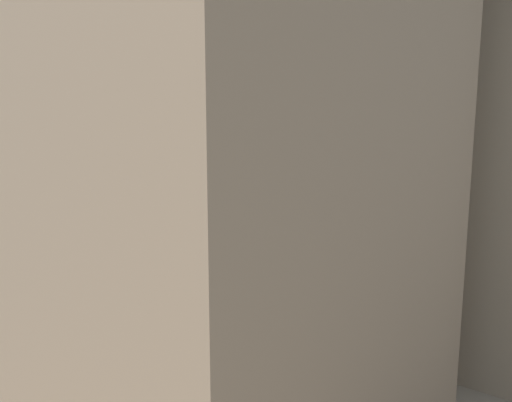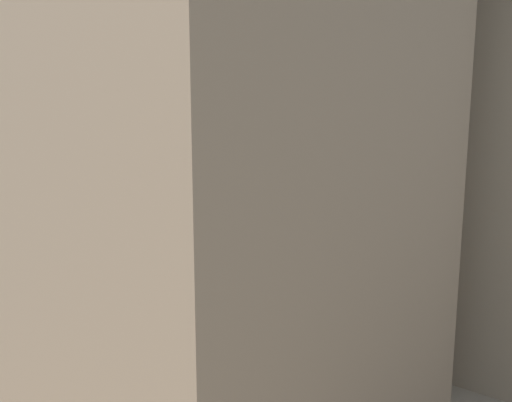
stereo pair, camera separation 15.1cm
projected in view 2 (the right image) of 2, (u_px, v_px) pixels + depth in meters
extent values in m
cube|color=#33281E|center=(425.00, 148.00, 45.43)|extent=(2.22, 4.06, 0.24)
cube|color=#33281E|center=(423.00, 148.00, 43.69)|extent=(0.91, 0.62, 0.22)
cube|color=#33281E|center=(428.00, 141.00, 47.08)|extent=(0.91, 0.62, 0.22)
cube|color=#33281E|center=(432.00, 146.00, 45.26)|extent=(1.25, 3.30, 0.08)
cube|color=#33281E|center=(419.00, 145.00, 45.53)|extent=(1.25, 3.30, 0.08)
ellipsoid|color=brown|center=(425.00, 143.00, 45.36)|extent=(1.18, 1.39, 0.46)
cube|color=brown|center=(449.00, 193.00, 30.91)|extent=(1.23, 3.58, 0.19)
cube|color=brown|center=(460.00, 183.00, 32.18)|extent=(0.82, 0.44, 0.17)
cube|color=brown|center=(438.00, 195.00, 29.55)|extent=(0.82, 0.44, 0.17)
cube|color=brown|center=(441.00, 189.00, 31.09)|extent=(0.39, 3.00, 0.08)
cube|color=brown|center=(458.00, 191.00, 30.67)|extent=(0.39, 3.00, 0.08)
ellipsoid|color=brown|center=(449.00, 186.00, 30.84)|extent=(0.89, 1.17, 0.43)
cube|color=#33281E|center=(402.00, 138.00, 51.22)|extent=(1.86, 5.52, 0.21)
cube|color=#33281E|center=(392.00, 139.00, 48.99)|extent=(0.94, 0.50, 0.19)
cube|color=#33281E|center=(413.00, 132.00, 53.35)|extent=(0.94, 0.50, 0.19)
cube|color=#33281E|center=(408.00, 136.00, 50.97)|extent=(0.88, 4.88, 0.08)
cube|color=#33281E|center=(397.00, 135.00, 51.40)|extent=(0.88, 4.88, 0.08)
cube|color=#423328|center=(128.00, 322.00, 15.87)|extent=(2.24, 5.66, 0.29)
cube|color=#423328|center=(222.00, 288.00, 17.37)|extent=(0.87, 0.55, 0.26)
cube|color=#423328|center=(13.00, 339.00, 14.25)|extent=(0.87, 0.55, 0.26)
cube|color=#423328|center=(120.00, 309.00, 16.15)|extent=(1.33, 4.97, 0.08)
cube|color=#423328|center=(136.00, 320.00, 15.51)|extent=(1.33, 4.97, 0.08)
ellipsoid|color=#4C6B42|center=(127.00, 307.00, 15.79)|extent=(1.06, 1.30, 0.45)
cube|color=brown|center=(511.00, 165.00, 36.38)|extent=(0.86, 0.44, 0.27)
cube|color=brown|center=(512.00, 162.00, 38.25)|extent=(0.45, 3.77, 0.08)
cube|color=brown|center=(296.00, 256.00, 21.04)|extent=(1.93, 4.19, 0.26)
cube|color=brown|center=(319.00, 235.00, 22.62)|extent=(1.08, 0.56, 0.23)
cube|color=brown|center=(269.00, 265.00, 19.37)|extent=(1.08, 0.56, 0.23)
cube|color=brown|center=(281.00, 249.00, 21.25)|extent=(0.79, 3.49, 0.08)
cube|color=brown|center=(312.00, 253.00, 20.77)|extent=(0.79, 3.49, 0.08)
cube|color=#75604C|center=(204.00, 190.00, 9.12)|extent=(5.02, 5.57, 7.80)
cube|color=brown|center=(78.00, 246.00, 11.15)|extent=(0.70, 5.57, 0.16)
cube|color=brown|center=(69.00, 86.00, 10.60)|extent=(0.70, 5.57, 0.16)
cube|color=gray|center=(444.00, 142.00, 14.08)|extent=(5.85, 5.40, 7.80)
cube|color=#6E6151|center=(313.00, 185.00, 16.37)|extent=(0.70, 5.40, 0.16)
cube|color=#6E6151|center=(315.00, 75.00, 15.82)|extent=(0.70, 5.40, 0.16)
cube|color=#4D4135|center=(439.00, 152.00, 21.88)|extent=(0.70, 7.47, 0.16)
cube|color=#4D4135|center=(444.00, 70.00, 21.32)|extent=(0.70, 7.47, 0.16)
cylinder|color=#473828|center=(226.00, 292.00, 15.14)|extent=(0.20, 0.20, 0.96)
cylinder|color=#473828|center=(405.00, 223.00, 21.76)|extent=(0.20, 0.20, 0.77)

